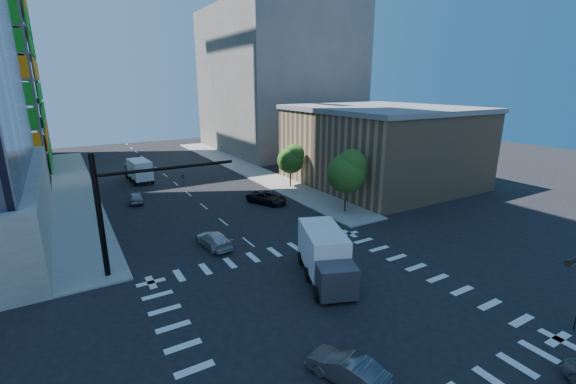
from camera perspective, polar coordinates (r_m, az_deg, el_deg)
ground at (r=25.45m, az=6.13°, el=-16.62°), size 160.00×160.00×0.00m
road_markings at (r=25.45m, az=6.13°, el=-16.61°), size 20.00×20.00×0.01m
sidewalk_ne at (r=63.97m, az=-6.37°, el=3.52°), size 5.00×60.00×0.15m
sidewalk_nw at (r=58.61m, az=-29.19°, el=0.43°), size 5.00×60.00×0.15m
commercial_building at (r=55.19m, az=13.56°, el=6.75°), size 20.50×22.50×10.60m
bg_building_ne at (r=82.45m, az=-1.65°, el=16.10°), size 24.00×30.00×28.00m
signal_mast_nw at (r=29.82m, az=-23.46°, el=-1.32°), size 10.20×0.40×9.00m
tree_south at (r=41.23m, az=8.88°, el=3.14°), size 4.16×4.16×6.82m
tree_north at (r=51.13m, az=0.54°, el=4.98°), size 3.54×3.52×5.78m
car_nb_far at (r=45.15m, az=-3.16°, el=-0.83°), size 4.13×5.45×1.37m
car_sb_near at (r=33.92m, az=-10.95°, el=-6.94°), size 2.28×4.67×1.31m
car_sb_mid at (r=48.74m, az=-21.56°, el=-0.74°), size 2.12×3.98×1.29m
car_sb_cross at (r=20.14m, az=8.74°, el=-24.44°), size 2.73×4.26×1.32m
box_truck_near at (r=27.72m, az=5.71°, el=-10.07°), size 5.04×7.22×3.49m
box_truck_far at (r=59.32m, az=-21.29°, el=2.87°), size 2.98×6.22×3.18m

